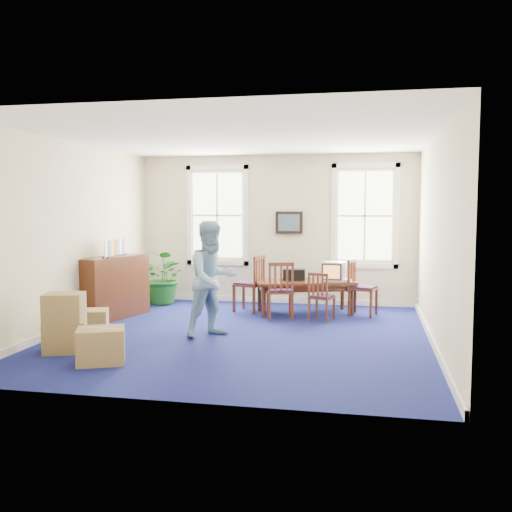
% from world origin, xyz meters
% --- Properties ---
extents(floor, '(6.50, 6.50, 0.00)m').
position_xyz_m(floor, '(0.00, 0.00, 0.00)').
color(floor, navy).
rests_on(floor, ground).
extents(ceiling, '(6.50, 6.50, 0.00)m').
position_xyz_m(ceiling, '(0.00, 0.00, 3.20)').
color(ceiling, white).
rests_on(ceiling, ground).
extents(wall_back, '(6.50, 0.00, 6.50)m').
position_xyz_m(wall_back, '(0.00, 3.25, 1.60)').
color(wall_back, beige).
rests_on(wall_back, ground).
extents(wall_front, '(6.50, 0.00, 6.50)m').
position_xyz_m(wall_front, '(0.00, -3.25, 1.60)').
color(wall_front, beige).
rests_on(wall_front, ground).
extents(wall_left, '(0.00, 6.50, 6.50)m').
position_xyz_m(wall_left, '(-3.00, 0.00, 1.60)').
color(wall_left, beige).
rests_on(wall_left, ground).
extents(wall_right, '(0.00, 6.50, 6.50)m').
position_xyz_m(wall_right, '(3.00, 0.00, 1.60)').
color(wall_right, beige).
rests_on(wall_right, ground).
extents(baseboard_back, '(6.00, 0.04, 0.12)m').
position_xyz_m(baseboard_back, '(0.00, 3.22, 0.06)').
color(baseboard_back, white).
rests_on(baseboard_back, ground).
extents(baseboard_left, '(0.04, 6.50, 0.12)m').
position_xyz_m(baseboard_left, '(-2.97, 0.00, 0.06)').
color(baseboard_left, white).
rests_on(baseboard_left, ground).
extents(baseboard_right, '(0.04, 6.50, 0.12)m').
position_xyz_m(baseboard_right, '(2.97, 0.00, 0.06)').
color(baseboard_right, white).
rests_on(baseboard_right, ground).
extents(window_left, '(1.40, 0.12, 2.20)m').
position_xyz_m(window_left, '(-1.30, 3.23, 1.90)').
color(window_left, white).
rests_on(window_left, ground).
extents(window_right, '(1.40, 0.12, 2.20)m').
position_xyz_m(window_right, '(1.90, 3.23, 1.90)').
color(window_right, white).
rests_on(window_right, ground).
extents(wall_picture, '(0.58, 0.06, 0.48)m').
position_xyz_m(wall_picture, '(0.30, 3.20, 1.75)').
color(wall_picture, black).
rests_on(wall_picture, ground).
extents(conference_table, '(2.08, 1.42, 0.65)m').
position_xyz_m(conference_table, '(0.77, 2.11, 0.32)').
color(conference_table, '#4B2312').
rests_on(conference_table, ground).
extents(crt_tv, '(0.48, 0.52, 0.38)m').
position_xyz_m(crt_tv, '(1.34, 2.15, 0.84)').
color(crt_tv, '#B7B7BC').
rests_on(crt_tv, conference_table).
extents(game_console, '(0.18, 0.22, 0.05)m').
position_xyz_m(game_console, '(1.60, 2.11, 0.68)').
color(game_console, white).
rests_on(game_console, conference_table).
extents(equipment_bag, '(0.46, 0.32, 0.22)m').
position_xyz_m(equipment_bag, '(0.56, 2.15, 0.76)').
color(equipment_bag, black).
rests_on(equipment_bag, conference_table).
extents(chair_near_left, '(0.59, 0.59, 1.08)m').
position_xyz_m(chair_near_left, '(0.38, 1.46, 0.54)').
color(chair_near_left, maroon).
rests_on(chair_near_left, ground).
extents(chair_near_right, '(0.51, 0.51, 0.90)m').
position_xyz_m(chair_near_right, '(1.16, 1.46, 0.45)').
color(chair_near_right, maroon).
rests_on(chair_near_right, ground).
extents(chair_end_left, '(0.61, 0.61, 1.13)m').
position_xyz_m(chair_end_left, '(-0.35, 2.11, 0.56)').
color(chair_end_left, maroon).
rests_on(chair_end_left, ground).
extents(chair_end_right, '(0.60, 0.60, 1.09)m').
position_xyz_m(chair_end_right, '(1.90, 2.11, 0.55)').
color(chair_end_right, maroon).
rests_on(chair_end_right, ground).
extents(man, '(1.14, 1.15, 1.87)m').
position_xyz_m(man, '(-0.46, -0.16, 0.93)').
color(man, '#82ABCB').
rests_on(man, ground).
extents(credenza, '(0.82, 1.64, 1.24)m').
position_xyz_m(credenza, '(-2.68, 0.93, 0.62)').
color(credenza, '#4B2312').
rests_on(credenza, ground).
extents(brochure_rack, '(0.24, 0.76, 0.33)m').
position_xyz_m(brochure_rack, '(-2.66, 0.93, 1.40)').
color(brochure_rack, '#99999E').
rests_on(brochure_rack, credenza).
extents(potted_plant, '(1.32, 1.24, 1.18)m').
position_xyz_m(potted_plant, '(-2.30, 2.56, 0.59)').
color(potted_plant, '#175B1A').
rests_on(potted_plant, ground).
extents(cardboard_boxes, '(2.03, 2.03, 0.90)m').
position_xyz_m(cardboard_boxes, '(-2.07, -1.43, 0.45)').
color(cardboard_boxes, '#9B7A49').
rests_on(cardboard_boxes, ground).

